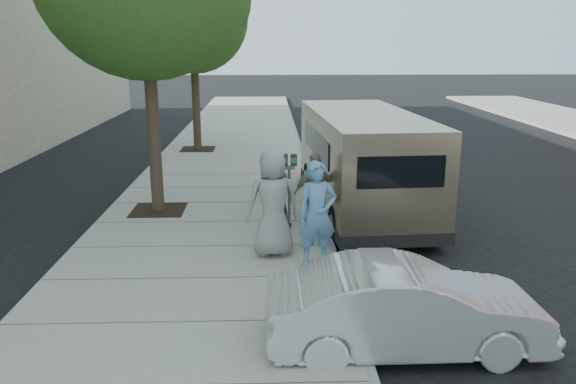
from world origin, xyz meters
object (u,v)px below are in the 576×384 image
(parking_meter, at_px, (289,174))
(tree_far, at_px, (194,12))
(person_officer, at_px, (317,214))
(sedan, at_px, (406,308))
(van, at_px, (362,160))
(person_gray_shirt, at_px, (273,203))
(person_green_shirt, at_px, (274,191))
(person_striped_polo, at_px, (316,193))

(parking_meter, bearing_deg, tree_far, 110.56)
(person_officer, bearing_deg, sedan, -77.71)
(van, distance_m, sedan, 6.19)
(tree_far, bearing_deg, parking_meter, -71.78)
(sedan, xyz_separation_m, person_gray_shirt, (-1.68, 3.10, 0.53))
(person_officer, xyz_separation_m, person_green_shirt, (-0.72, 2.11, -0.13))
(parking_meter, bearing_deg, person_officer, -77.13)
(person_officer, bearing_deg, parking_meter, 92.77)
(tree_far, height_order, person_green_shirt, tree_far)
(van, bearing_deg, parking_meter, -143.86)
(parking_meter, distance_m, person_gray_shirt, 1.63)
(van, height_order, sedan, van)
(tree_far, height_order, parking_meter, tree_far)
(tree_far, relative_size, person_green_shirt, 4.12)
(person_striped_polo, bearing_deg, sedan, 85.91)
(van, xyz_separation_m, person_green_shirt, (-2.07, -1.48, -0.31))
(parking_meter, distance_m, sedan, 4.92)
(person_officer, bearing_deg, tree_far, 99.02)
(person_gray_shirt, bearing_deg, sedan, 107.51)
(person_green_shirt, relative_size, person_striped_polo, 0.96)
(parking_meter, bearing_deg, person_striped_polo, -34.74)
(van, bearing_deg, person_striped_polo, -127.26)
(parking_meter, bearing_deg, person_green_shirt, -173.30)
(person_striped_polo, bearing_deg, tree_far, -84.39)
(van, relative_size, person_gray_shirt, 3.31)
(van, distance_m, person_gray_shirt, 3.70)
(person_officer, xyz_separation_m, person_gray_shirt, (-0.74, 0.54, 0.06))
(person_striped_polo, bearing_deg, parking_meter, -51.84)
(parking_meter, height_order, person_green_shirt, person_green_shirt)
(person_officer, bearing_deg, person_green_shirt, 101.12)
(sedan, relative_size, person_striped_polo, 2.21)
(tree_far, relative_size, person_striped_polo, 3.97)
(parking_meter, bearing_deg, sedan, -71.83)
(van, height_order, person_green_shirt, van)
(parking_meter, height_order, person_officer, person_officer)
(tree_far, relative_size, person_officer, 3.53)
(person_green_shirt, height_order, person_gray_shirt, person_gray_shirt)
(person_officer, distance_m, person_gray_shirt, 0.92)
(parking_meter, height_order, person_gray_shirt, person_gray_shirt)
(person_green_shirt, bearing_deg, person_officer, 102.14)
(parking_meter, distance_m, person_officer, 2.18)
(tree_far, xyz_separation_m, person_green_shirt, (2.60, -8.91, -3.95))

